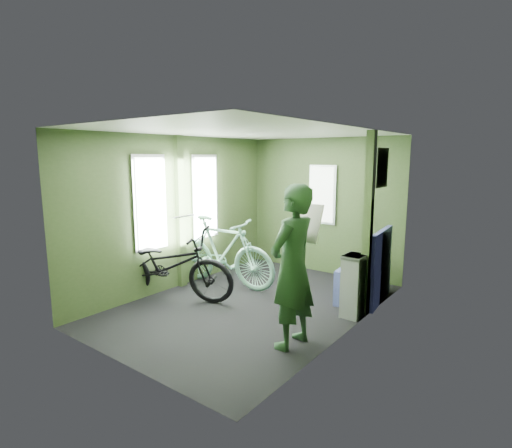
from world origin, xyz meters
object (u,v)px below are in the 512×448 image
at_px(waste_box, 354,286).
at_px(passenger, 292,267).
at_px(bicycle_black, 169,299).
at_px(bicycle_mint, 223,286).
at_px(bench_seat, 365,279).

bearing_deg(waste_box, passenger, -100.09).
xyz_separation_m(bicycle_black, bicycle_mint, (0.20, 0.91, 0.00)).
height_order(bicycle_mint, passenger, passenger).
xyz_separation_m(bicycle_black, passenger, (2.10, -0.13, 0.86)).
height_order(bicycle_black, passenger, passenger).
distance_m(bicycle_mint, waste_box, 2.14).
relative_size(bicycle_mint, waste_box, 2.32).
xyz_separation_m(bicycle_black, bench_seat, (2.20, 1.66, 0.30)).
xyz_separation_m(waste_box, bench_seat, (-0.11, 0.65, -0.10)).
xyz_separation_m(passenger, waste_box, (0.20, 1.14, -0.47)).
height_order(passenger, bench_seat, passenger).
bearing_deg(waste_box, bench_seat, 99.77).
relative_size(bicycle_black, bicycle_mint, 1.05).
bearing_deg(bicycle_black, bench_seat, -72.81).
distance_m(bicycle_mint, passenger, 2.33).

